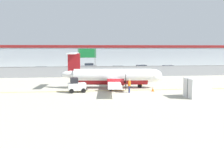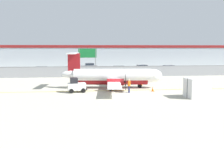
{
  "view_description": "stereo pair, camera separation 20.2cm",
  "coord_description": "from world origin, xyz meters",
  "px_view_note": "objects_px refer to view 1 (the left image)",
  "views": [
    {
      "loc": [
        -4.72,
        -30.21,
        5.54
      ],
      "look_at": [
        -0.8,
        5.15,
        1.8
      ],
      "focal_mm": 40.0,
      "sensor_mm": 36.0,
      "label": 1
    },
    {
      "loc": [
        -4.52,
        -30.23,
        5.54
      ],
      "look_at": [
        -0.8,
        5.15,
        1.8
      ],
      "focal_mm": 40.0,
      "sensor_mm": 36.0,
      "label": 2
    }
  ],
  "objects_px": {
    "traffic_cone_near_right": "(153,89)",
    "parked_car_1": "(72,70)",
    "commuter_airplane": "(115,77)",
    "parked_car_5": "(168,69)",
    "parked_car_2": "(88,66)",
    "parked_car_4": "(141,68)",
    "cargo_container": "(197,88)",
    "highway_sign": "(87,55)",
    "parked_car_3": "(119,69)",
    "traffic_cone_far_left": "(73,85)",
    "traffic_cone_near_left": "(141,83)",
    "baggage_tug": "(77,86)",
    "parked_car_0": "(40,70)",
    "ground_crew_worker": "(129,85)"
  },
  "relations": [
    {
      "from": "parked_car_2",
      "to": "parked_car_4",
      "type": "height_order",
      "value": "same"
    },
    {
      "from": "parked_car_1",
      "to": "parked_car_2",
      "type": "height_order",
      "value": "same"
    },
    {
      "from": "baggage_tug",
      "to": "parked_car_1",
      "type": "relative_size",
      "value": 0.58
    },
    {
      "from": "traffic_cone_near_right",
      "to": "ground_crew_worker",
      "type": "bearing_deg",
      "value": -167.23
    },
    {
      "from": "parked_car_3",
      "to": "highway_sign",
      "type": "xyz_separation_m",
      "value": [
        -7.08,
        -4.95,
        3.24
      ]
    },
    {
      "from": "commuter_airplane",
      "to": "traffic_cone_near_right",
      "type": "bearing_deg",
      "value": -29.62
    },
    {
      "from": "baggage_tug",
      "to": "parked_car_0",
      "type": "xyz_separation_m",
      "value": [
        -8.43,
        22.97,
        0.04
      ]
    },
    {
      "from": "commuter_airplane",
      "to": "ground_crew_worker",
      "type": "height_order",
      "value": "commuter_airplane"
    },
    {
      "from": "traffic_cone_near_left",
      "to": "parked_car_0",
      "type": "xyz_separation_m",
      "value": [
        -17.92,
        18.06,
        0.58
      ]
    },
    {
      "from": "parked_car_3",
      "to": "baggage_tug",
      "type": "bearing_deg",
      "value": -114.98
    },
    {
      "from": "traffic_cone_far_left",
      "to": "parked_car_5",
      "type": "xyz_separation_m",
      "value": [
        20.64,
        19.24,
        0.58
      ]
    },
    {
      "from": "commuter_airplane",
      "to": "parked_car_2",
      "type": "distance_m",
      "value": 30.96
    },
    {
      "from": "cargo_container",
      "to": "parked_car_4",
      "type": "distance_m",
      "value": 30.51
    },
    {
      "from": "parked_car_2",
      "to": "parked_car_3",
      "type": "bearing_deg",
      "value": 116.8
    },
    {
      "from": "traffic_cone_near_left",
      "to": "highway_sign",
      "type": "xyz_separation_m",
      "value": [
        -7.94,
        13.39,
        3.83
      ]
    },
    {
      "from": "traffic_cone_near_right",
      "to": "highway_sign",
      "type": "bearing_deg",
      "value": 113.95
    },
    {
      "from": "parked_car_0",
      "to": "parked_car_1",
      "type": "bearing_deg",
      "value": 179.39
    },
    {
      "from": "ground_crew_worker",
      "to": "traffic_cone_near_right",
      "type": "bearing_deg",
      "value": -145.47
    },
    {
      "from": "baggage_tug",
      "to": "parked_car_4",
      "type": "height_order",
      "value": "baggage_tug"
    },
    {
      "from": "commuter_airplane",
      "to": "baggage_tug",
      "type": "distance_m",
      "value": 6.0
    },
    {
      "from": "parked_car_0",
      "to": "traffic_cone_near_right",
      "type": "bearing_deg",
      "value": 133.06
    },
    {
      "from": "commuter_airplane",
      "to": "parked_car_2",
      "type": "xyz_separation_m",
      "value": [
        -3.13,
        30.8,
        -0.71
      ]
    },
    {
      "from": "parked_car_1",
      "to": "parked_car_4",
      "type": "distance_m",
      "value": 16.2
    },
    {
      "from": "highway_sign",
      "to": "parked_car_1",
      "type": "bearing_deg",
      "value": 128.83
    },
    {
      "from": "cargo_container",
      "to": "parked_car_1",
      "type": "height_order",
      "value": "cargo_container"
    },
    {
      "from": "commuter_airplane",
      "to": "parked_car_5",
      "type": "distance_m",
      "value": 25.63
    },
    {
      "from": "ground_crew_worker",
      "to": "traffic_cone_far_left",
      "type": "xyz_separation_m",
      "value": [
        -7.22,
        5.63,
        -0.64
      ]
    },
    {
      "from": "commuter_airplane",
      "to": "parked_car_3",
      "type": "height_order",
      "value": "commuter_airplane"
    },
    {
      "from": "commuter_airplane",
      "to": "parked_car_5",
      "type": "relative_size",
      "value": 3.72
    },
    {
      "from": "baggage_tug",
      "to": "parked_car_0",
      "type": "relative_size",
      "value": 0.57
    },
    {
      "from": "traffic_cone_near_right",
      "to": "traffic_cone_near_left",
      "type": "bearing_deg",
      "value": 93.54
    },
    {
      "from": "traffic_cone_far_left",
      "to": "parked_car_2",
      "type": "bearing_deg",
      "value": 84.67
    },
    {
      "from": "parked_car_1",
      "to": "parked_car_2",
      "type": "xyz_separation_m",
      "value": [
        3.75,
        11.41,
        0.0
      ]
    },
    {
      "from": "cargo_container",
      "to": "traffic_cone_near_left",
      "type": "bearing_deg",
      "value": 106.86
    },
    {
      "from": "traffic_cone_far_left",
      "to": "parked_car_3",
      "type": "bearing_deg",
      "value": 63.55
    },
    {
      "from": "parked_car_0",
      "to": "parked_car_5",
      "type": "xyz_separation_m",
      "value": [
        28.42,
        0.87,
        0.0
      ]
    },
    {
      "from": "traffic_cone_near_right",
      "to": "parked_car_1",
      "type": "relative_size",
      "value": 0.15
    },
    {
      "from": "traffic_cone_near_left",
      "to": "parked_car_1",
      "type": "distance_m",
      "value": 20.68
    },
    {
      "from": "commuter_airplane",
      "to": "parked_car_2",
      "type": "relative_size",
      "value": 3.71
    },
    {
      "from": "baggage_tug",
      "to": "ground_crew_worker",
      "type": "xyz_separation_m",
      "value": [
        6.57,
        -1.04,
        0.1
      ]
    },
    {
      "from": "commuter_airplane",
      "to": "baggage_tug",
      "type": "bearing_deg",
      "value": -145.34
    },
    {
      "from": "parked_car_3",
      "to": "parked_car_4",
      "type": "relative_size",
      "value": 1.0
    },
    {
      "from": "traffic_cone_far_left",
      "to": "parked_car_5",
      "type": "height_order",
      "value": "parked_car_5"
    },
    {
      "from": "traffic_cone_far_left",
      "to": "parked_car_0",
      "type": "bearing_deg",
      "value": 112.95
    },
    {
      "from": "ground_crew_worker",
      "to": "parked_car_3",
      "type": "height_order",
      "value": "same"
    },
    {
      "from": "baggage_tug",
      "to": "traffic_cone_near_left",
      "type": "relative_size",
      "value": 3.87
    },
    {
      "from": "commuter_airplane",
      "to": "parked_car_5",
      "type": "height_order",
      "value": "commuter_airplane"
    },
    {
      "from": "parked_car_0",
      "to": "parked_car_1",
      "type": "height_order",
      "value": "same"
    },
    {
      "from": "parked_car_2",
      "to": "parked_car_5",
      "type": "relative_size",
      "value": 1.0
    },
    {
      "from": "parked_car_0",
      "to": "parked_car_3",
      "type": "xyz_separation_m",
      "value": [
        17.06,
        0.29,
        0.0
      ]
    }
  ]
}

